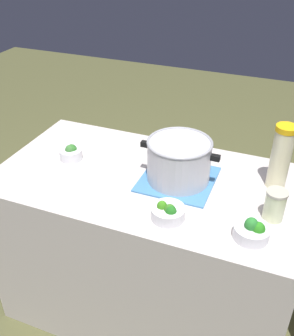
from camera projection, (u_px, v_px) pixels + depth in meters
ground_plane at (147, 302)px, 2.23m from camera, size 8.00×8.00×0.00m
counter_slab at (147, 247)px, 2.00m from camera, size 1.37×0.74×0.85m
dish_cloth at (178, 179)px, 1.75m from camera, size 0.32×0.32×0.01m
cooking_pot at (179, 160)px, 1.69m from camera, size 0.35×0.28×0.19m
lemonade_pitcher at (281, 157)px, 1.64m from camera, size 0.09×0.09×0.29m
mason_jar at (275, 205)px, 1.49m from camera, size 0.08×0.08×0.13m
broccoli_bowl_front at (252, 231)px, 1.42m from camera, size 0.13×0.13×0.09m
broccoli_bowl_center at (168, 212)px, 1.51m from camera, size 0.13×0.13×0.07m
broccoli_bowl_back at (71, 153)px, 1.89m from camera, size 0.11×0.11×0.08m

